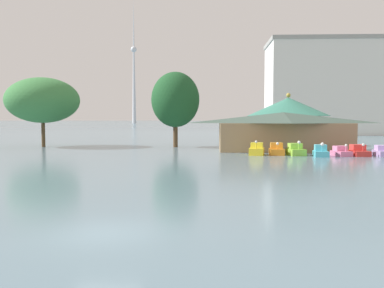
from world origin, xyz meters
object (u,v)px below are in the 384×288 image
at_px(pedal_boat_yellow, 257,150).
at_px(pedal_boat_orange, 277,150).
at_px(boathouse, 283,131).
at_px(distant_broadcast_tower, 134,59).
at_px(green_roof_pavilion, 288,118).
at_px(pedal_boat_red, 359,151).
at_px(pedal_boat_pink, 341,152).
at_px(pedal_boat_lavender, 383,152).
at_px(background_building_block, 328,88).
at_px(shoreline_tree_mid, 175,100).
at_px(shoreline_tree_tall_left, 43,100).
at_px(pedal_boat_cyan, 321,152).
at_px(pedal_boat_lime, 296,150).

relative_size(pedal_boat_yellow, pedal_boat_orange, 1.02).
relative_size(boathouse, distant_broadcast_tower, 0.12).
bearing_deg(pedal_boat_yellow, green_roof_pavilion, 170.03).
height_order(pedal_boat_yellow, pedal_boat_red, pedal_boat_yellow).
distance_m(pedal_boat_pink, pedal_boat_lavender, 4.53).
xyz_separation_m(boathouse, distant_broadcast_tower, (-84.13, 358.93, 59.79)).
height_order(pedal_boat_lavender, distant_broadcast_tower, distant_broadcast_tower).
bearing_deg(background_building_block, pedal_boat_lavender, -100.33).
bearing_deg(pedal_boat_orange, distant_broadcast_tower, -163.61).
height_order(shoreline_tree_mid, distant_broadcast_tower, distant_broadcast_tower).
xyz_separation_m(green_roof_pavilion, background_building_block, (18.92, 46.62, 8.06)).
relative_size(boathouse, shoreline_tree_mid, 1.62).
xyz_separation_m(pedal_boat_red, green_roof_pavilion, (-4.26, 19.58, 3.75)).
relative_size(boathouse, shoreline_tree_tall_left, 1.66).
bearing_deg(distant_broadcast_tower, pedal_boat_yellow, -77.66).
relative_size(pedal_boat_cyan, shoreline_tree_mid, 0.22).
bearing_deg(pedal_boat_cyan, pedal_boat_lime, -117.23).
xyz_separation_m(shoreline_tree_tall_left, background_building_block, (55.59, 52.84, 5.50)).
height_order(pedal_boat_orange, pedal_boat_lavender, pedal_boat_orange).
relative_size(green_roof_pavilion, shoreline_tree_mid, 1.19).
xyz_separation_m(pedal_boat_orange, pedal_boat_lavender, (11.45, -1.09, -0.07)).
distance_m(pedal_boat_lime, pedal_boat_pink, 4.89).
height_order(pedal_boat_pink, shoreline_tree_mid, shoreline_tree_mid).
bearing_deg(pedal_boat_yellow, pedal_boat_lavender, 96.69).
relative_size(green_roof_pavilion, distant_broadcast_tower, 0.09).
bearing_deg(pedal_boat_red, distant_broadcast_tower, -169.66).
height_order(pedal_boat_orange, pedal_boat_lime, pedal_boat_lime).
bearing_deg(shoreline_tree_mid, boathouse, -23.27).
bearing_deg(shoreline_tree_mid, shoreline_tree_tall_left, -179.27).
bearing_deg(pedal_boat_lavender, pedal_boat_pink, -87.04).
relative_size(pedal_boat_lime, distant_broadcast_tower, 0.02).
xyz_separation_m(green_roof_pavilion, shoreline_tree_tall_left, (-36.68, -6.22, 2.57)).
distance_m(shoreline_tree_tall_left, shoreline_tree_mid, 19.41).
relative_size(pedal_boat_lime, pedal_boat_lavender, 0.86).
height_order(pedal_boat_cyan, boathouse, boathouse).
xyz_separation_m(pedal_boat_yellow, shoreline_tree_tall_left, (-29.73, 12.82, 6.24)).
height_order(boathouse, shoreline_tree_tall_left, shoreline_tree_tall_left).
bearing_deg(background_building_block, boathouse, -110.28).
relative_size(pedal_boat_lime, pedal_boat_cyan, 1.12).
bearing_deg(background_building_block, pedal_boat_pink, -104.07).
bearing_deg(pedal_boat_pink, pedal_boat_lime, -110.22).
xyz_separation_m(pedal_boat_pink, pedal_boat_lavender, (4.53, -0.04, 0.04)).
height_order(pedal_boat_cyan, shoreline_tree_mid, shoreline_tree_mid).
distance_m(pedal_boat_lavender, shoreline_tree_tall_left, 46.00).
height_order(pedal_boat_orange, distant_broadcast_tower, distant_broadcast_tower).
distance_m(pedal_boat_yellow, pedal_boat_pink, 9.24).
xyz_separation_m(pedal_boat_red, boathouse, (-7.07, 7.39, 2.10)).
xyz_separation_m(pedal_boat_cyan, shoreline_tree_tall_left, (-36.49, 14.53, 6.29)).
relative_size(pedal_boat_orange, pedal_boat_pink, 0.98).
bearing_deg(shoreline_tree_mid, pedal_boat_orange, -45.38).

